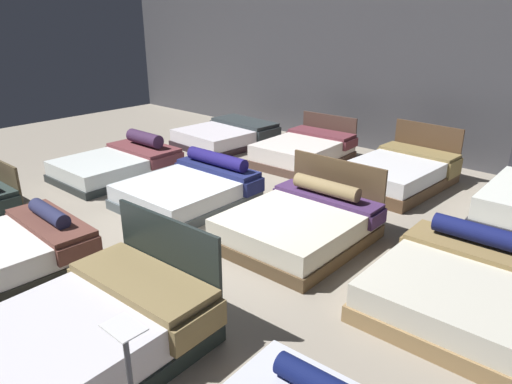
{
  "coord_description": "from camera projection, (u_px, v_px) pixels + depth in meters",
  "views": [
    {
      "loc": [
        4.54,
        -4.42,
        2.99
      ],
      "look_at": [
        0.01,
        0.59,
        0.39
      ],
      "focal_mm": 33.18,
      "sensor_mm": 36.0,
      "label": 1
    }
  ],
  "objects": [
    {
      "name": "showroom_back_wall",
      "position": [
        402.0,
        73.0,
        9.94
      ],
      "size": [
        18.0,
        0.06,
        3.5
      ],
      "primitive_type": "cube",
      "color": "#47474C",
      "rests_on": "ground_plane"
    },
    {
      "name": "bed_6",
      "position": [
        300.0,
        224.0,
        6.47
      ],
      "size": [
        1.69,
        2.0,
        0.97
      ],
      "rotation": [
        0.0,
        0.0,
        0.02
      ],
      "color": "brown",
      "rests_on": "ground_plane"
    },
    {
      "name": "bed_7",
      "position": [
        461.0,
        288.0,
        4.99
      ],
      "size": [
        1.73,
        1.98,
        0.74
      ],
      "rotation": [
        0.0,
        0.0,
        0.03
      ],
      "color": "#93744B",
      "rests_on": "ground_plane"
    },
    {
      "name": "bed_4",
      "position": [
        119.0,
        164.0,
        9.09
      ],
      "size": [
        1.56,
        2.18,
        0.74
      ],
      "rotation": [
        0.0,
        0.0,
        0.01
      ],
      "color": "black",
      "rests_on": "ground_plane"
    },
    {
      "name": "bed_8",
      "position": [
        227.0,
        135.0,
        11.22
      ],
      "size": [
        1.82,
        2.17,
        0.48
      ],
      "rotation": [
        0.0,
        0.0,
        -0.06
      ],
      "color": "black",
      "rests_on": "ground_plane"
    },
    {
      "name": "ground_plane",
      "position": [
        228.0,
        227.0,
        6.98
      ],
      "size": [
        18.0,
        18.0,
        0.02
      ],
      "primitive_type": "cube",
      "color": "gray"
    },
    {
      "name": "bed_5",
      "position": [
        189.0,
        190.0,
        7.78
      ],
      "size": [
        1.77,
        2.02,
        0.71
      ],
      "rotation": [
        0.0,
        0.0,
        0.02
      ],
      "color": "#4A555B",
      "rests_on": "ground_plane"
    },
    {
      "name": "bed_10",
      "position": [
        399.0,
        173.0,
        8.52
      ],
      "size": [
        1.55,
        2.22,
        0.98
      ],
      "rotation": [
        0.0,
        0.0,
        -0.05
      ],
      "color": "brown",
      "rests_on": "ground_plane"
    },
    {
      "name": "bed_9",
      "position": [
        305.0,
        151.0,
        9.85
      ],
      "size": [
        1.55,
        2.09,
        0.86
      ],
      "rotation": [
        0.0,
        0.0,
        0.05
      ],
      "color": "#4F392F",
      "rests_on": "ground_plane"
    },
    {
      "name": "bed_2",
      "position": [
        94.0,
        331.0,
        4.29
      ],
      "size": [
        1.7,
        2.07,
        1.09
      ],
      "rotation": [
        0.0,
        0.0,
        0.05
      ],
      "color": "black",
      "rests_on": "ground_plane"
    }
  ]
}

